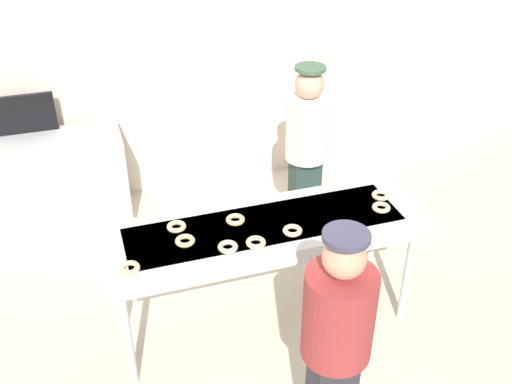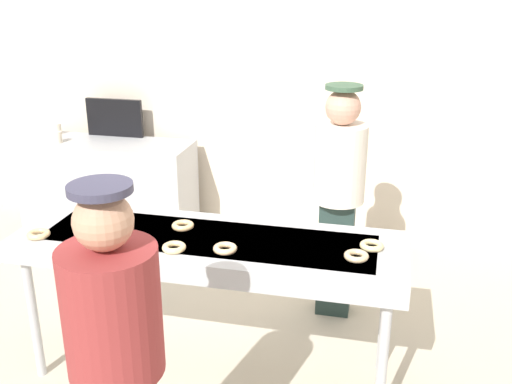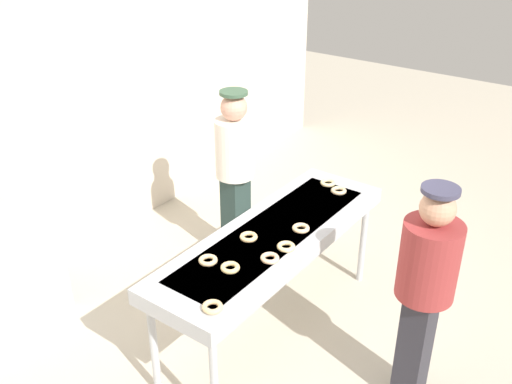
{
  "view_description": "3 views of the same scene",
  "coord_description": "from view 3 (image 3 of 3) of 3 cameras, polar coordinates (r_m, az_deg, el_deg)",
  "views": [
    {
      "loc": [
        -1.09,
        -3.19,
        3.29
      ],
      "look_at": [
        -0.01,
        0.18,
        1.08
      ],
      "focal_mm": 41.86,
      "sensor_mm": 36.0,
      "label": 1
    },
    {
      "loc": [
        0.96,
        -2.91,
        2.34
      ],
      "look_at": [
        0.22,
        0.29,
        1.12
      ],
      "focal_mm": 40.89,
      "sensor_mm": 36.0,
      "label": 2
    },
    {
      "loc": [
        -3.04,
        -2.08,
        3.2
      ],
      "look_at": [
        0.22,
        0.32,
        1.07
      ],
      "focal_mm": 40.5,
      "sensor_mm": 36.0,
      "label": 3
    }
  ],
  "objects": [
    {
      "name": "plain_donut_4",
      "position": [
        4.13,
        2.99,
        -5.41
      ],
      "size": [
        0.16,
        0.16,
        0.03
      ],
      "primitive_type": "torus",
      "rotation": [
        0.0,
        0.0,
        1.29
      ],
      "color": "#F9D590",
      "rests_on": "fryer_conveyor"
    },
    {
      "name": "plain_donut_5",
      "position": [
        4.23,
        -0.73,
        -4.46
      ],
      "size": [
        0.15,
        0.15,
        0.03
      ],
      "primitive_type": "torus",
      "rotation": [
        0.0,
        0.0,
        0.12
      ],
      "color": "#F5C884",
      "rests_on": "fryer_conveyor"
    },
    {
      "name": "customer_waiting",
      "position": [
        3.87,
        16.35,
        -8.72
      ],
      "size": [
        0.37,
        0.37,
        1.66
      ],
      "rotation": [
        0.0,
        0.0,
        -0.26
      ],
      "color": "#2B2A33",
      "rests_on": "ground"
    },
    {
      "name": "plain_donut_3",
      "position": [
        3.91,
        -2.56,
        -7.47
      ],
      "size": [
        0.17,
        0.17,
        0.03
      ],
      "primitive_type": "torus",
      "rotation": [
        0.0,
        0.0,
        1.98
      ],
      "color": "#F3D085",
      "rests_on": "fryer_conveyor"
    },
    {
      "name": "plain_donut_2",
      "position": [
        3.59,
        -4.33,
        -11.25
      ],
      "size": [
        0.17,
        0.17,
        0.03
      ],
      "primitive_type": "torus",
      "rotation": [
        0.0,
        0.0,
        1.14
      ],
      "color": "#ECC388",
      "rests_on": "fryer_conveyor"
    },
    {
      "name": "plain_donut_8",
      "position": [
        4.0,
        -4.76,
        -6.73
      ],
      "size": [
        0.14,
        0.14,
        0.03
      ],
      "primitive_type": "torus",
      "rotation": [
        0.0,
        0.0,
        1.66
      ],
      "color": "#F1C98F",
      "rests_on": "fryer_conveyor"
    },
    {
      "name": "plain_donut_1",
      "position": [
        4.35,
        4.46,
        -3.58
      ],
      "size": [
        0.19,
        0.19,
        0.03
      ],
      "primitive_type": "torus",
      "rotation": [
        0.0,
        0.0,
        2.48
      ],
      "color": "#F6CA93",
      "rests_on": "fryer_conveyor"
    },
    {
      "name": "ground_plane",
      "position": [
        4.88,
        1.53,
        -13.26
      ],
      "size": [
        16.0,
        16.0,
        0.0
      ],
      "primitive_type": "plane",
      "color": "beige"
    },
    {
      "name": "worker_baker",
      "position": [
        5.24,
        -2.09,
        2.56
      ],
      "size": [
        0.35,
        0.35,
        1.68
      ],
      "rotation": [
        0.0,
        0.0,
        2.92
      ],
      "color": "#233633",
      "rests_on": "ground"
    },
    {
      "name": "fryer_conveyor",
      "position": [
        4.36,
        1.67,
        -4.76
      ],
      "size": [
        2.26,
        0.7,
        0.93
      ],
      "color": "#B7BABF",
      "rests_on": "ground"
    },
    {
      "name": "plain_donut_6",
      "position": [
        4.0,
        1.37,
        -6.55
      ],
      "size": [
        0.19,
        0.19,
        0.03
      ],
      "primitive_type": "torus",
      "rotation": [
        0.0,
        0.0,
        0.91
      ],
      "color": "#F8C292",
      "rests_on": "fryer_conveyor"
    },
    {
      "name": "back_wall",
      "position": [
        5.58,
        -18.04,
        8.67
      ],
      "size": [
        8.0,
        0.12,
        3.01
      ],
      "primitive_type": "cube",
      "color": "beige",
      "rests_on": "ground"
    },
    {
      "name": "plain_donut_0",
      "position": [
        4.92,
        8.17,
        0.13
      ],
      "size": [
        0.18,
        0.18,
        0.03
      ],
      "primitive_type": "torus",
      "rotation": [
        0.0,
        0.0,
        0.58
      ],
      "color": "beige",
      "rests_on": "fryer_conveyor"
    },
    {
      "name": "plain_donut_7",
      "position": [
        5.04,
        7.12,
        0.9
      ],
      "size": [
        0.17,
        0.17,
        0.03
      ],
      "primitive_type": "torus",
      "rotation": [
        0.0,
        0.0,
        2.72
      ],
      "color": "beige",
      "rests_on": "fryer_conveyor"
    }
  ]
}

